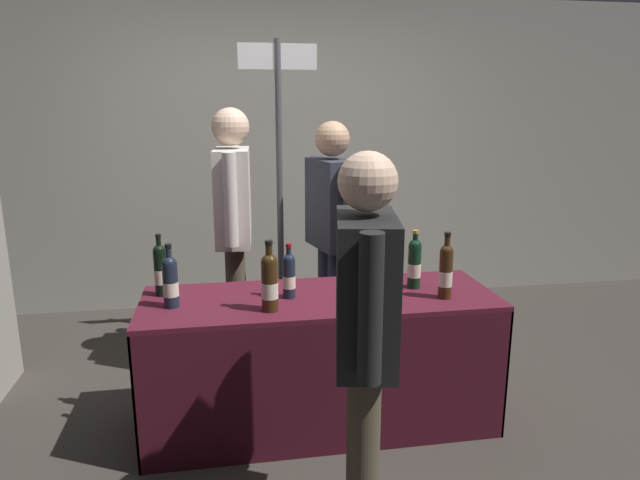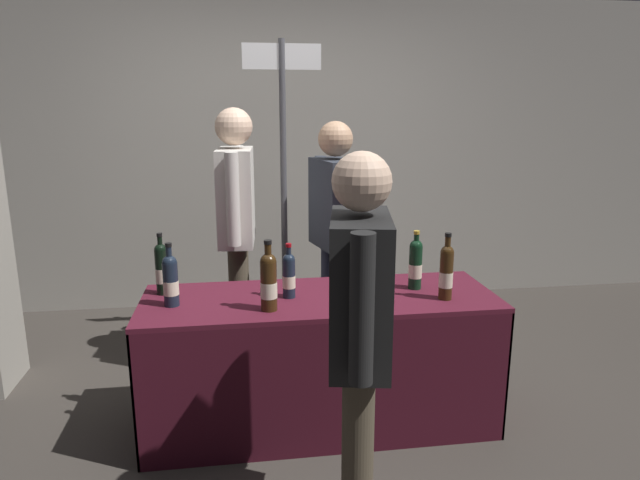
# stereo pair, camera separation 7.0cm
# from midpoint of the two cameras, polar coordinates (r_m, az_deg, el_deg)

# --- Properties ---
(ground_plane) EXTENTS (12.00, 12.00, 0.00)m
(ground_plane) POSITION_cam_midpoint_polar(r_m,az_deg,el_deg) (3.23, -0.65, -17.95)
(ground_plane) COLOR #38332D
(back_partition) EXTENTS (7.51, 0.12, 2.57)m
(back_partition) POSITION_cam_midpoint_polar(r_m,az_deg,el_deg) (4.81, -4.60, 8.71)
(back_partition) COLOR #9E998E
(back_partition) RESTS_ON ground_plane
(tasting_table) EXTENTS (1.84, 0.64, 0.72)m
(tasting_table) POSITION_cam_midpoint_polar(r_m,az_deg,el_deg) (3.00, -0.68, -9.79)
(tasting_table) COLOR #4C1423
(tasting_table) RESTS_ON ground_plane
(featured_wine_bottle) EXTENTS (0.08, 0.08, 0.32)m
(featured_wine_bottle) POSITION_cam_midpoint_polar(r_m,az_deg,el_deg) (2.83, -15.72, -4.04)
(featured_wine_bottle) COLOR #192333
(featured_wine_bottle) RESTS_ON tasting_table
(display_bottle_0) EXTENTS (0.07, 0.07, 0.33)m
(display_bottle_0) POSITION_cam_midpoint_polar(r_m,az_deg,el_deg) (3.01, -16.63, -2.89)
(display_bottle_0) COLOR black
(display_bottle_0) RESTS_ON tasting_table
(display_bottle_1) EXTENTS (0.07, 0.07, 0.35)m
(display_bottle_1) POSITION_cam_midpoint_polar(r_m,az_deg,el_deg) (2.91, 12.05, -3.05)
(display_bottle_1) COLOR #38230F
(display_bottle_1) RESTS_ON tasting_table
(display_bottle_2) EXTENTS (0.07, 0.07, 0.32)m
(display_bottle_2) POSITION_cam_midpoint_polar(r_m,az_deg,el_deg) (3.04, 8.97, -2.32)
(display_bottle_2) COLOR black
(display_bottle_2) RESTS_ON tasting_table
(display_bottle_3) EXTENTS (0.07, 0.07, 0.29)m
(display_bottle_3) POSITION_cam_midpoint_polar(r_m,az_deg,el_deg) (2.87, -3.89, -3.58)
(display_bottle_3) COLOR #192333
(display_bottle_3) RESTS_ON tasting_table
(display_bottle_4) EXTENTS (0.08, 0.08, 0.35)m
(display_bottle_4) POSITION_cam_midpoint_polar(r_m,az_deg,el_deg) (2.69, -5.91, -4.21)
(display_bottle_4) COLOR #38230F
(display_bottle_4) RESTS_ON tasting_table
(wine_glass_near_vendor) EXTENTS (0.08, 0.08, 0.14)m
(wine_glass_near_vendor) POSITION_cam_midpoint_polar(r_m,az_deg,el_deg) (3.12, 4.16, -2.50)
(wine_glass_near_vendor) COLOR silver
(wine_glass_near_vendor) RESTS_ON tasting_table
(vendor_presenter) EXTENTS (0.30, 0.56, 1.60)m
(vendor_presenter) POSITION_cam_midpoint_polar(r_m,az_deg,el_deg) (3.59, 0.67, 1.74)
(vendor_presenter) COLOR #2D3347
(vendor_presenter) RESTS_ON ground_plane
(vendor_assistant) EXTENTS (0.24, 0.63, 1.68)m
(vendor_assistant) POSITION_cam_midpoint_polar(r_m,az_deg,el_deg) (3.57, -9.37, 2.54)
(vendor_assistant) COLOR #4C4233
(vendor_assistant) RESTS_ON ground_plane
(taster_foreground_right) EXTENTS (0.29, 0.59, 1.54)m
(taster_foreground_right) POSITION_cam_midpoint_polar(r_m,az_deg,el_deg) (2.07, 3.64, -8.27)
(taster_foreground_right) COLOR #4C4233
(taster_foreground_right) RESTS_ON ground_plane
(booth_signpost) EXTENTS (0.52, 0.04, 2.11)m
(booth_signpost) POSITION_cam_midpoint_polar(r_m,az_deg,el_deg) (3.84, -4.69, 7.58)
(booth_signpost) COLOR #47474C
(booth_signpost) RESTS_ON ground_plane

